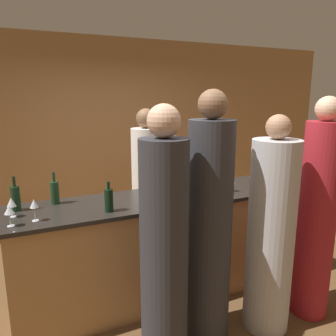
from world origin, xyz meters
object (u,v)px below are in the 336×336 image
(bartender, at_px, (147,191))
(guest_3, at_px, (271,234))
(wine_bottle_0, at_px, (16,198))
(wine_bottle_2, at_px, (55,192))
(guest_0, at_px, (164,251))
(guest_2, at_px, (209,229))
(wine_bottle_1, at_px, (109,200))
(guest_1, at_px, (317,218))

(bartender, bearing_deg, guest_3, 106.99)
(bartender, relative_size, wine_bottle_0, 6.17)
(wine_bottle_2, bearing_deg, guest_0, -58.02)
(guest_2, relative_size, wine_bottle_2, 6.98)
(bartender, xyz_separation_m, wine_bottle_0, (-1.41, -0.66, 0.29))
(wine_bottle_1, bearing_deg, wine_bottle_2, 134.45)
(guest_3, bearing_deg, guest_0, 179.96)
(guest_2, bearing_deg, wine_bottle_2, 139.82)
(guest_0, relative_size, wine_bottle_1, 7.48)
(guest_0, distance_m, guest_1, 1.45)
(guest_3, distance_m, wine_bottle_1, 1.37)
(guest_1, bearing_deg, guest_2, 172.52)
(bartender, height_order, wine_bottle_2, bartender)
(guest_0, height_order, wine_bottle_0, guest_0)
(guest_3, xyz_separation_m, wine_bottle_0, (-1.90, 0.94, 0.29))
(wine_bottle_0, bearing_deg, bartender, 25.02)
(guest_3, relative_size, wine_bottle_2, 6.34)
(wine_bottle_0, distance_m, wine_bottle_2, 0.32)
(guest_0, distance_m, wine_bottle_2, 1.20)
(guest_1, xyz_separation_m, wine_bottle_0, (-2.38, 0.97, 0.21))
(wine_bottle_2, bearing_deg, guest_1, -26.30)
(guest_2, height_order, wine_bottle_0, guest_2)
(bartender, height_order, wine_bottle_0, bartender)
(bartender, bearing_deg, wine_bottle_1, 54.61)
(guest_1, distance_m, guest_2, 1.02)
(wine_bottle_0, distance_m, wine_bottle_1, 0.78)
(bartender, distance_m, guest_3, 1.67)
(guest_0, distance_m, guest_3, 0.96)
(wine_bottle_1, bearing_deg, guest_1, -20.50)
(guest_3, height_order, wine_bottle_0, guest_3)
(wine_bottle_2, bearing_deg, guest_3, -32.16)
(bartender, distance_m, wine_bottle_1, 1.25)
(bartender, relative_size, guest_0, 0.95)
(guest_0, bearing_deg, guest_1, -1.08)
(guest_3, xyz_separation_m, wine_bottle_1, (-1.20, 0.60, 0.28))
(guest_1, relative_size, guest_3, 1.07)
(bartender, distance_m, wine_bottle_0, 1.58)
(guest_3, height_order, wine_bottle_2, guest_3)
(bartender, xyz_separation_m, guest_1, (0.97, -1.63, 0.08))
(guest_1, relative_size, wine_bottle_0, 6.64)
(guest_2, distance_m, wine_bottle_1, 0.85)
(bartender, bearing_deg, guest_0, 73.51)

